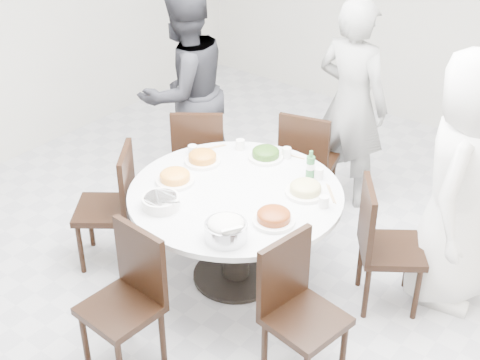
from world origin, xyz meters
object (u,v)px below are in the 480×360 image
Objects in this scene: chair_ne at (392,247)px; chair_sw at (104,207)px; dining_table at (236,236)px; chair_s at (120,306)px; chair_se at (306,317)px; diner_right at (463,182)px; chair_n at (309,160)px; soup_bowl at (161,202)px; diner_left at (184,92)px; rice_bowl at (226,231)px; chair_nw at (200,155)px; beverage_bottle at (310,164)px; diner_middle at (351,104)px.

chair_sw is at bearing 78.41° from chair_ne.
chair_s is at bearing -90.66° from dining_table.
diner_right is (0.35, 1.30, 0.45)m from chair_se.
soup_bowl is at bearing 68.80° from chair_n.
diner_left reaches higher than rice_bowl.
chair_nw is 0.52× the size of diner_right.
chair_nw is 1.93m from chair_s.
beverage_bottle is (-0.71, 0.04, 0.38)m from chair_ne.
chair_se is at bearing 159.03° from diner_right.
chair_n reaches higher than soup_bowl.
rice_bowl is at bearing 50.98° from chair_sw.
diner_middle reaches higher than chair_ne.
dining_table is at bearing 92.86° from chair_s.
chair_sw reaches higher than rice_bowl.
chair_n is 1.48m from diner_right.
chair_nw is (-0.78, -0.50, 0.00)m from chair_n.
diner_middle is at bearing 6.51° from chair_ne.
diner_middle reaches higher than dining_table.
dining_table is 1.01m from chair_sw.
beverage_bottle is at bearing 102.32° from diner_right.
dining_table is 1.12m from chair_s.
diner_left is 1.95m from rice_bowl.
rice_bowl is (-0.71, -0.91, 0.33)m from chair_ne.
beverage_bottle is at bearing 41.46° from chair_se.
chair_sw is at bearing 47.42° from chair_n.
chair_nw reaches higher than dining_table.
beverage_bottle reaches higher than chair_ne.
chair_nw is at bearing 89.11° from diner_right.
chair_n is 0.92m from chair_nw.
dining_table is 1.57m from diner_middle.
chair_ne is 1.00× the size of chair_se.
chair_se is 2.20m from diner_middle.
diner_left is at bearing 126.10° from soup_bowl.
dining_table is at bearing 80.12° from chair_n.
diner_right is 2.00m from soup_bowl.
chair_nw is 1.64m from rice_bowl.
chair_sw is 0.71m from soup_bowl.
beverage_bottle is at bearing 88.08° from diner_left.
rice_bowl reaches higher than soup_bowl.
rice_bowl is at bearing 96.30° from chair_se.
dining_table is 5.60× the size of rice_bowl.
chair_n is 1.00× the size of chair_se.
chair_n is at bearing 95.76° from chair_s.
chair_sw is 1.00× the size of chair_se.
chair_sw is at bearing 96.64° from chair_se.
chair_s is at bearing -101.04° from beverage_bottle.
chair_se is at bearing 139.11° from chair_ne.
chair_n is 1.00× the size of chair_nw.
chair_sw is 0.52× the size of diner_left.
chair_nw is at bearing 141.28° from chair_sw.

